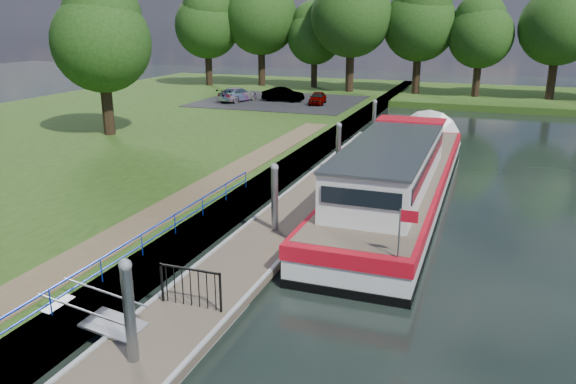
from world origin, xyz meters
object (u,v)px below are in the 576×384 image
(barge, at_px, (401,175))
(pontoon, at_px, (311,200))
(car_a, at_px, (318,98))
(car_b, at_px, (283,94))
(car_c, at_px, (238,94))

(barge, bearing_deg, pontoon, -148.30)
(car_a, bearing_deg, barge, -72.67)
(pontoon, relative_size, car_b, 8.08)
(car_b, bearing_deg, car_a, -101.70)
(car_c, bearing_deg, barge, 144.12)
(pontoon, bearing_deg, car_c, 121.71)
(barge, relative_size, car_a, 6.67)
(barge, xyz_separation_m, car_a, (-10.77, 22.00, 0.29))
(car_b, bearing_deg, car_c, 107.57)
(car_a, xyz_separation_m, car_b, (-3.46, 0.62, 0.07))
(car_b, relative_size, car_c, 0.87)
(barge, distance_m, car_c, 27.94)
(pontoon, relative_size, barge, 1.42)
(barge, bearing_deg, car_a, 116.10)
(car_a, bearing_deg, car_b, 161.05)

